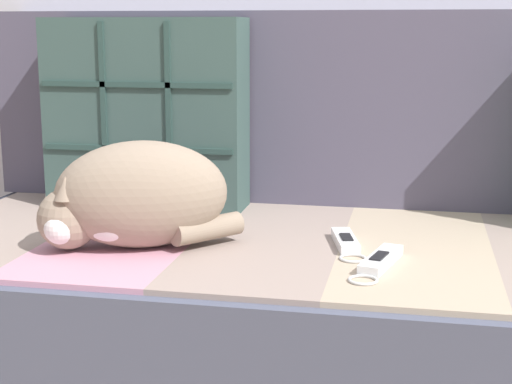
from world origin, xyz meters
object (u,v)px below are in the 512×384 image
at_px(sleeping_cat, 132,199).
at_px(game_remote_far, 346,242).
at_px(game_remote_near, 380,261).
at_px(throw_pillow_quilted, 146,114).
at_px(couch, 341,337).

height_order(sleeping_cat, game_remote_far, sleeping_cat).
bearing_deg(game_remote_near, throw_pillow_quilted, 146.16).
bearing_deg(game_remote_near, sleeping_cat, 176.45).
bearing_deg(sleeping_cat, game_remote_far, 11.92).
height_order(sleeping_cat, game_remote_near, sleeping_cat).
relative_size(couch, sleeping_cat, 4.90).
xyz_separation_m(couch, sleeping_cat, (-0.38, -0.15, 0.30)).
bearing_deg(throw_pillow_quilted, couch, -22.24).
height_order(throw_pillow_quilted, sleeping_cat, throw_pillow_quilted).
height_order(couch, throw_pillow_quilted, throw_pillow_quilted).
xyz_separation_m(couch, throw_pillow_quilted, (-0.46, 0.19, 0.42)).
distance_m(throw_pillow_quilted, game_remote_near, 0.68).
bearing_deg(game_remote_near, game_remote_far, 121.62).
xyz_separation_m(game_remote_near, game_remote_far, (-0.07, 0.11, -0.00)).
bearing_deg(couch, throw_pillow_quilted, 157.76).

